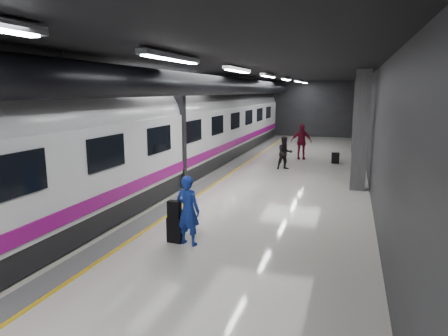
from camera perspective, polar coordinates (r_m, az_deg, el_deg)
The scene contains 9 objects.
ground at distance 14.89m, azimuth 0.70°, elevation -3.51°, with size 40.00×40.00×0.00m, color silver.
platform_hall at distance 15.42m, azimuth 0.76°, elevation 10.28°, with size 10.02×40.02×4.51m.
train at distance 15.76m, azimuth -10.68°, elevation 4.76°, with size 3.05×38.00×4.05m.
traveler_main at distance 9.76m, azimuth -5.17°, elevation -6.05°, with size 0.63×0.41×1.73m, color #1752B2.
suitcase_main at distance 10.12m, azimuth -6.93°, elevation -8.74°, with size 0.39×0.24×0.63m, color black.
shoulder_bag at distance 9.94m, azimuth -7.12°, elevation -5.89°, with size 0.32×0.17×0.43m, color black.
traveler_far_a at distance 19.36m, azimuth 8.68°, elevation 2.13°, with size 0.77×0.60×1.59m, color black.
traveler_far_b at distance 22.52m, azimuth 10.97°, elevation 3.72°, with size 1.13×0.47×1.94m, color maroon.
suitcase_far at distance 21.63m, azimuth 15.62°, elevation 1.40°, with size 0.39×0.25×0.57m, color black.
Camera 1 is at (4.20, -13.79, 3.70)m, focal length 32.00 mm.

